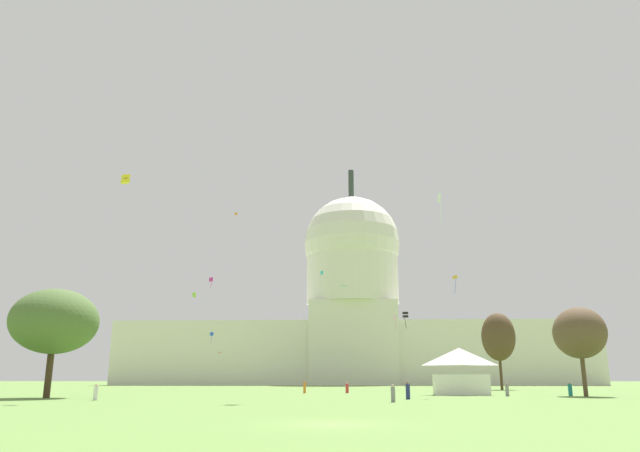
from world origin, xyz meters
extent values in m
plane|color=olive|center=(0.00, 0.00, 0.00)|extent=(800.00, 800.00, 0.00)
cube|color=silver|center=(-33.75, 159.93, 9.46)|extent=(72.62, 23.29, 18.92)
cube|color=silver|center=(38.87, 159.93, 9.46)|extent=(72.62, 23.29, 18.92)
cube|color=silver|center=(2.56, 159.93, 12.42)|extent=(26.55, 25.62, 24.85)
cylinder|color=silver|center=(2.56, 159.93, 34.68)|extent=(29.37, 29.37, 19.66)
sphere|color=silver|center=(2.56, 159.93, 44.51)|extent=(31.00, 31.00, 31.00)
cylinder|color=#2D3833|center=(2.56, 159.93, 64.94)|extent=(1.80, 1.80, 9.86)
cube|color=white|center=(14.91, 48.97, 1.26)|extent=(6.78, 4.72, 2.52)
pyramid|color=white|center=(14.91, 48.97, 4.72)|extent=(7.12, 4.96, 2.20)
cylinder|color=brown|center=(28.47, 44.25, 2.76)|extent=(0.51, 0.51, 5.52)
ellipsoid|color=brown|center=(28.47, 44.25, 7.34)|extent=(6.39, 7.75, 6.08)
cylinder|color=#4C3823|center=(28.86, 84.61, 3.46)|extent=(0.52, 0.52, 6.92)
ellipsoid|color=#4C3823|center=(28.86, 84.61, 9.57)|extent=(8.37, 8.58, 8.83)
cylinder|color=#42301E|center=(-31.52, 35.45, 3.01)|extent=(0.70, 0.70, 6.02)
ellipsoid|color=#4C6633|center=(-31.52, 35.45, 8.14)|extent=(12.33, 12.51, 7.10)
cylinder|color=black|center=(16.48, 56.19, 0.69)|extent=(0.57, 0.57, 1.39)
sphere|color=beige|center=(16.48, 56.19, 1.51)|extent=(0.30, 0.30, 0.25)
cylinder|color=navy|center=(6.72, 33.30, 0.73)|extent=(0.61, 0.61, 1.47)
sphere|color=brown|center=(6.72, 33.30, 1.59)|extent=(0.36, 0.36, 0.25)
cylinder|color=gray|center=(4.67, 25.79, 0.67)|extent=(0.52, 0.52, 1.34)
sphere|color=beige|center=(4.67, 25.79, 1.44)|extent=(0.28, 0.28, 0.20)
cylinder|color=#1E757A|center=(27.27, 45.86, 0.70)|extent=(0.66, 0.66, 1.40)
sphere|color=#A37556|center=(27.27, 45.86, 1.51)|extent=(0.29, 0.29, 0.21)
cylinder|color=silver|center=(-23.58, 29.23, 0.66)|extent=(0.49, 0.49, 1.33)
sphere|color=beige|center=(-23.58, 29.23, 1.44)|extent=(0.27, 0.27, 0.24)
cylinder|color=orange|center=(-5.44, 57.80, 0.75)|extent=(0.52, 0.52, 1.50)
sphere|color=#A37556|center=(-5.44, 57.80, 1.60)|extent=(0.28, 0.28, 0.20)
cylinder|color=gray|center=(19.40, 44.24, 0.64)|extent=(0.57, 0.57, 1.28)
sphere|color=#A37556|center=(19.40, 44.24, 1.39)|extent=(0.32, 0.32, 0.23)
cylinder|color=red|center=(0.58, 58.81, 0.64)|extent=(0.49, 0.49, 1.28)
sphere|color=beige|center=(0.58, 58.81, 1.40)|extent=(0.28, 0.28, 0.25)
cube|color=gold|center=(23.84, 97.47, 23.00)|extent=(0.94, 0.83, 0.92)
cylinder|color=blue|center=(23.82, 97.47, 21.02)|extent=(0.43, 0.41, 3.16)
cube|color=yellow|center=(-21.95, 27.90, 21.67)|extent=(1.09, 1.08, 0.52)
cube|color=yellow|center=(-21.95, 27.90, 22.16)|extent=(1.09, 1.08, 0.52)
cube|color=black|center=(11.41, 81.18, 13.07)|extent=(1.02, 1.03, 0.43)
cube|color=black|center=(11.41, 81.18, 13.69)|extent=(1.02, 1.03, 0.43)
cylinder|color=black|center=(11.38, 81.18, 11.87)|extent=(0.35, 0.36, 1.97)
cube|color=orange|center=(-30.26, 130.71, 47.02)|extent=(0.86, 0.28, 0.84)
cube|color=blue|center=(-32.03, 114.68, 12.19)|extent=(0.97, 0.97, 0.47)
cube|color=blue|center=(-32.03, 114.68, 12.62)|extent=(0.97, 0.97, 0.47)
cylinder|color=blue|center=(-32.04, 114.68, 11.26)|extent=(0.29, 0.15, 1.57)
cube|color=#8CD133|center=(-37.08, 115.65, 22.04)|extent=(0.84, 0.56, 1.27)
cube|color=#33BCDB|center=(-5.88, 127.24, 29.09)|extent=(0.92, 0.86, 0.60)
cube|color=#33BCDB|center=(-5.88, 127.24, 29.64)|extent=(0.92, 0.86, 0.60)
cylinder|color=white|center=(-5.72, 127.24, 27.23)|extent=(0.48, 0.35, 3.35)
cube|color=pink|center=(8.94, 74.74, 12.22)|extent=(0.32, 1.09, 0.99)
cylinder|color=pink|center=(9.09, 74.74, 10.89)|extent=(0.11, 0.31, 1.76)
pyramid|color=teal|center=(-0.29, 131.08, 26.10)|extent=(1.85, 1.40, 0.18)
cube|color=#D1339E|center=(-30.83, 106.18, 24.08)|extent=(1.11, 1.07, 0.56)
cube|color=#D1339E|center=(-30.83, 106.18, 24.53)|extent=(1.11, 1.07, 0.56)
cylinder|color=#D1339E|center=(-30.71, 106.18, 23.02)|extent=(0.30, 0.18, 1.73)
pyramid|color=red|center=(-35.29, 138.44, 8.69)|extent=(1.15, 1.23, 0.17)
cube|color=white|center=(12.75, 44.72, 24.58)|extent=(0.66, 1.18, 1.30)
cylinder|color=white|center=(12.84, 44.72, 22.51)|extent=(0.13, 0.37, 2.96)
camera|label=1|loc=(0.66, -28.92, 2.06)|focal=33.27mm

